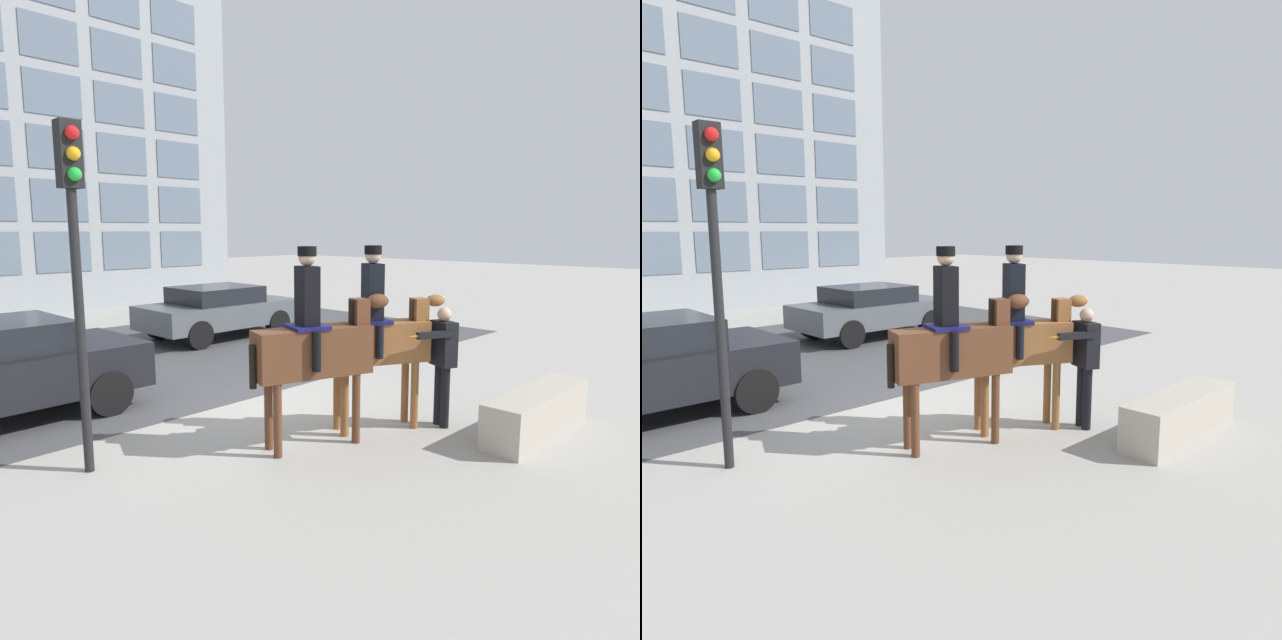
% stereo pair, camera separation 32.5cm
% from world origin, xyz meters
% --- Properties ---
extents(ground_plane, '(80.00, 80.00, 0.00)m').
position_xyz_m(ground_plane, '(0.00, 0.00, 0.00)').
color(ground_plane, '#9E9B93').
extents(road_surface, '(18.30, 8.50, 0.01)m').
position_xyz_m(road_surface, '(0.00, 4.75, 0.00)').
color(road_surface, '#444447').
rests_on(road_surface, ground_plane).
extents(mounted_horse_lead, '(1.93, 0.95, 2.62)m').
position_xyz_m(mounted_horse_lead, '(-0.51, -1.76, 1.35)').
color(mounted_horse_lead, '#59331E').
rests_on(mounted_horse_lead, ground_plane).
extents(mounted_horse_companion, '(1.73, 1.14, 2.62)m').
position_xyz_m(mounted_horse_companion, '(0.58, -1.94, 1.34)').
color(mounted_horse_companion, brown).
rests_on(mounted_horse_companion, ground_plane).
extents(pedestrian_bystander, '(0.91, 0.45, 1.75)m').
position_xyz_m(pedestrian_bystander, '(1.29, -2.55, 1.03)').
color(pedestrian_bystander, black).
rests_on(pedestrian_bystander, ground_plane).
extents(street_car_near_lane, '(3.99, 2.03, 1.50)m').
position_xyz_m(street_car_near_lane, '(-3.06, 2.30, 0.80)').
color(street_car_near_lane, black).
rests_on(street_car_near_lane, ground_plane).
extents(street_car_far_lane, '(4.06, 2.04, 1.37)m').
position_xyz_m(street_car_far_lane, '(3.20, 5.42, 0.74)').
color(street_car_far_lane, '#51565B').
rests_on(street_car_far_lane, ground_plane).
extents(traffic_light, '(0.24, 0.29, 4.00)m').
position_xyz_m(traffic_light, '(-2.95, -0.41, 2.68)').
color(traffic_light, black).
rests_on(traffic_light, ground_plane).
extents(planter_ledge, '(2.29, 0.56, 0.63)m').
position_xyz_m(planter_ledge, '(1.92, -3.70, 0.31)').
color(planter_ledge, '#ADA393').
rests_on(planter_ledge, ground_plane).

